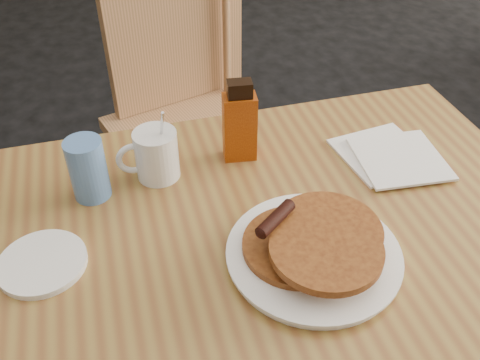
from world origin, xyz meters
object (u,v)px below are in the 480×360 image
object	(u,v)px
coffee_mug	(155,154)
syrup_bottle	(240,123)
blue_tumbler	(88,169)
pancake_plate	(314,249)
chair_main_far	(186,88)
main_table	(270,235)

from	to	relation	value
coffee_mug	syrup_bottle	bearing A→B (deg)	21.52
blue_tumbler	pancake_plate	bearing A→B (deg)	-38.15
coffee_mug	blue_tumbler	distance (m)	0.14
blue_tumbler	coffee_mug	bearing A→B (deg)	10.37
chair_main_far	blue_tumbler	world-z (taller)	chair_main_far
coffee_mug	main_table	bearing A→B (deg)	-29.43
coffee_mug	syrup_bottle	xyz separation A→B (m)	(0.18, 0.02, 0.03)
chair_main_far	main_table	bearing A→B (deg)	-104.50
main_table	coffee_mug	distance (m)	0.28
coffee_mug	blue_tumbler	world-z (taller)	coffee_mug
pancake_plate	syrup_bottle	xyz separation A→B (m)	(-0.04, 0.32, 0.06)
chair_main_far	syrup_bottle	xyz separation A→B (m)	(0.01, -0.57, 0.23)
chair_main_far	blue_tumbler	bearing A→B (deg)	-132.01
chair_main_far	syrup_bottle	distance (m)	0.61
main_table	chair_main_far	distance (m)	0.78
main_table	blue_tumbler	distance (m)	0.37
chair_main_far	syrup_bottle	world-z (taller)	chair_main_far
chair_main_far	coffee_mug	size ratio (longest dim) A/B	6.12
main_table	syrup_bottle	bearing A→B (deg)	90.64
chair_main_far	syrup_bottle	size ratio (longest dim) A/B	5.54
main_table	chair_main_far	bearing A→B (deg)	91.14
blue_tumbler	syrup_bottle	bearing A→B (deg)	7.40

